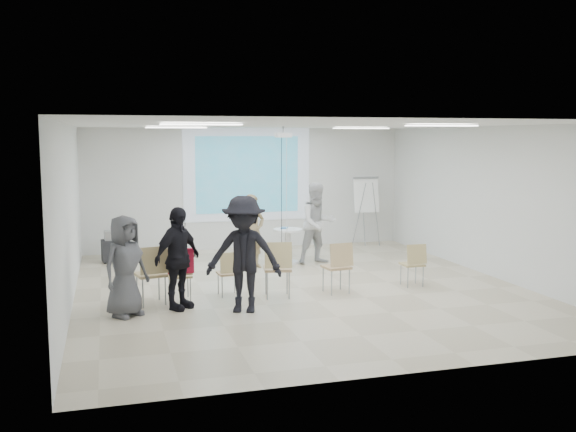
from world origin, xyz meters
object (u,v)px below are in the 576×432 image
object	(u,v)px
chair_right_far	(414,261)
flipchart_easel	(366,195)
player_left	(253,227)
player_right	(318,219)
chair_center	(278,264)
audience_outer	(125,260)
chair_left_mid	(180,272)
av_cart	(113,248)
pedestal_table	(288,244)
audience_mid	(244,247)
chair_far_left	(152,270)
laptop	(228,271)
audience_left	(177,251)
chair_left_inner	(229,270)
chair_right_inner	(338,263)

from	to	relation	value
chair_right_far	flipchart_easel	size ratio (longest dim) A/B	0.46
player_left	player_right	distance (m)	1.50
player_left	chair_center	distance (m)	2.64
player_right	audience_outer	xyz separation A→B (m)	(-4.22, -3.19, -0.10)
chair_left_mid	av_cart	size ratio (longest dim) A/B	1.19
pedestal_table	chair_left_mid	size ratio (longest dim) A/B	0.98
audience_mid	flipchart_easel	xyz separation A→B (m)	(4.25, 5.15, 0.26)
pedestal_table	chair_left_mid	xyz separation A→B (m)	(-2.66, -2.64, 0.06)
player_left	audience_mid	size ratio (longest dim) A/B	0.85
player_left	chair_center	xyz separation A→B (m)	(-0.16, -2.62, -0.30)
chair_right_far	flipchart_easel	bearing A→B (deg)	79.88
chair_right_far	chair_left_mid	bearing A→B (deg)	179.23
chair_far_left	chair_right_far	distance (m)	4.79
laptop	audience_outer	bearing A→B (deg)	22.59
player_right	audience_outer	size ratio (longest dim) A/B	1.11
audience_outer	audience_left	bearing A→B (deg)	-23.99
flipchart_easel	chair_left_mid	bearing A→B (deg)	-139.11
player_left	player_right	world-z (taller)	player_right
player_left	player_right	bearing A→B (deg)	-20.40
pedestal_table	chair_far_left	xyz separation A→B (m)	(-3.13, -2.78, 0.15)
laptop	flipchart_easel	world-z (taller)	flipchart_easel
chair_far_left	chair_left_inner	size ratio (longest dim) A/B	1.25
audience_outer	chair_left_mid	bearing A→B (deg)	-0.12
audience_outer	av_cart	size ratio (longest dim) A/B	2.50
player_left	pedestal_table	bearing A→B (deg)	-7.36
chair_far_left	audience_left	xyz separation A→B (m)	(0.39, -0.36, 0.37)
chair_left_inner	chair_right_inner	xyz separation A→B (m)	(1.91, -0.33, 0.08)
chair_left_mid	chair_far_left	bearing A→B (deg)	-164.33
pedestal_table	player_left	xyz separation A→B (m)	(-0.85, -0.28, 0.45)
chair_center	chair_right_far	bearing A→B (deg)	13.21
chair_right_inner	av_cart	bearing A→B (deg)	126.76
player_right	laptop	world-z (taller)	player_right
chair_far_left	audience_mid	bearing A→B (deg)	-41.85
chair_left_inner	audience_outer	distance (m)	1.99
chair_right_inner	audience_outer	size ratio (longest dim) A/B	0.52
player_right	chair_left_mid	world-z (taller)	player_right
player_right	chair_left_inner	size ratio (longest dim) A/B	2.48
chair_left_mid	audience_outer	xyz separation A→B (m)	(-0.92, -0.69, 0.39)
av_cart	chair_left_mid	bearing A→B (deg)	-79.97
chair_far_left	player_left	bearing A→B (deg)	36.05
laptop	audience_left	bearing A→B (deg)	31.91
audience_mid	audience_outer	xyz separation A→B (m)	(-1.83, 0.26, -0.17)
chair_center	player_left	bearing A→B (deg)	96.93
chair_far_left	laptop	xyz separation A→B (m)	(1.34, 0.31, -0.16)
player_right	chair_right_inner	size ratio (longest dim) A/B	2.13
chair_right_inner	chair_right_far	xyz separation A→B (m)	(1.54, 0.12, -0.07)
chair_left_inner	audience_mid	xyz separation A→B (m)	(0.04, -1.03, 0.58)
player_right	chair_right_far	distance (m)	2.86
laptop	flipchart_easel	distance (m)	5.96
player_left	chair_far_left	bearing A→B (deg)	-157.95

